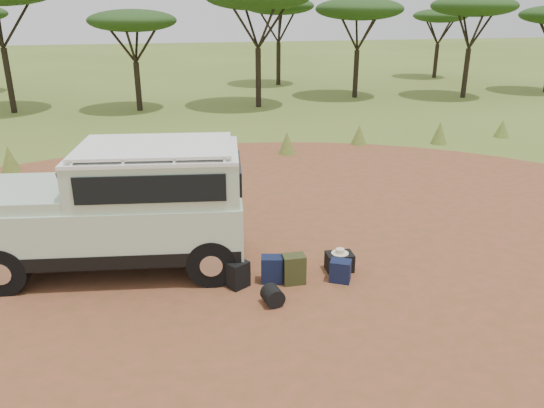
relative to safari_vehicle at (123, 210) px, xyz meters
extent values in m
plane|color=#566825|center=(2.33, -0.80, -1.21)|extent=(140.00, 140.00, 0.00)
cylinder|color=brown|center=(2.33, -0.80, -1.20)|extent=(23.00, 23.00, 0.01)
cone|color=#566825|center=(-3.67, 7.50, -0.78)|extent=(0.60, 0.60, 0.85)
cone|color=#566825|center=(-0.67, 8.40, -0.86)|extent=(0.60, 0.60, 0.70)
cone|color=#566825|center=(2.33, 8.00, -0.76)|extent=(0.60, 0.60, 0.90)
cone|color=#566825|center=(5.33, 7.60, -0.81)|extent=(0.60, 0.60, 0.80)
cone|color=#566825|center=(8.33, 8.30, -0.83)|extent=(0.60, 0.60, 0.75)
cone|color=#566825|center=(11.33, 7.70, -0.78)|extent=(0.60, 0.60, 0.85)
cone|color=#566825|center=(14.33, 8.10, -0.86)|extent=(0.60, 0.60, 0.70)
cylinder|color=black|center=(-5.67, 18.20, 0.32)|extent=(0.28, 0.28, 3.06)
cylinder|color=black|center=(0.33, 17.40, -0.04)|extent=(0.28, 0.28, 2.34)
ellipsoid|color=#153312|center=(0.33, 17.40, 3.06)|extent=(4.20, 4.20, 1.05)
cylinder|color=black|center=(6.33, 17.00, 0.26)|extent=(0.28, 0.28, 2.93)
cylinder|color=black|center=(12.33, 18.70, 0.10)|extent=(0.28, 0.28, 2.61)
ellipsoid|color=#153312|center=(12.33, 18.70, 3.55)|extent=(4.80, 4.80, 1.20)
cylinder|color=black|center=(18.33, 17.20, 0.14)|extent=(0.28, 0.28, 2.70)
ellipsoid|color=#153312|center=(18.33, 17.20, 3.71)|extent=(4.60, 4.60, 1.15)
cylinder|color=black|center=(9.33, 24.70, 0.14)|extent=(0.28, 0.28, 2.70)
ellipsoid|color=#153312|center=(9.33, 24.70, 3.71)|extent=(4.50, 4.50, 1.12)
cylinder|color=black|center=(21.33, 25.70, -0.04)|extent=(0.28, 0.28, 2.34)
ellipsoid|color=#153312|center=(21.33, 25.70, 3.06)|extent=(3.80, 3.80, 0.95)
cube|color=#B6CFB1|center=(-0.17, 0.03, -0.22)|extent=(5.19, 2.75, 1.04)
cube|color=black|center=(-0.17, 0.03, -0.61)|extent=(5.10, 2.78, 0.26)
cube|color=#B6CFB1|center=(0.71, -0.11, 0.71)|extent=(3.32, 2.39, 0.82)
cube|color=white|center=(0.71, -0.11, 1.15)|extent=(3.33, 2.43, 0.07)
cube|color=white|center=(0.71, -0.11, 1.26)|extent=(3.07, 2.27, 0.05)
cube|color=#B6CFB1|center=(-1.71, 0.26, 0.41)|extent=(2.09, 2.16, 0.22)
cube|color=black|center=(-0.79, 0.12, 0.75)|extent=(0.43, 1.67, 0.58)
cube|color=black|center=(0.56, -1.09, 0.75)|extent=(2.58, 0.43, 0.49)
cube|color=black|center=(0.85, 0.87, 0.75)|extent=(2.58, 0.43, 0.49)
cube|color=black|center=(2.24, -0.34, 0.71)|extent=(0.30, 1.61, 0.45)
cylinder|color=black|center=(-0.56, 1.06, 0.63)|extent=(0.10, 0.10, 0.91)
cylinder|color=black|center=(-2.15, -0.57, -0.74)|extent=(0.96, 0.44, 0.92)
cylinder|color=black|center=(-1.88, 1.18, -0.74)|extent=(0.96, 0.44, 0.92)
cylinder|color=black|center=(1.54, -1.13, -0.74)|extent=(0.96, 0.44, 0.92)
cylinder|color=black|center=(1.81, 0.62, -0.74)|extent=(0.96, 0.44, 0.92)
cylinder|color=brown|center=(0.78, 0.16, -0.38)|extent=(0.38, 0.20, 1.66)
cube|color=black|center=(2.01, -1.34, -0.95)|extent=(0.46, 0.42, 0.51)
cube|color=#121C39|center=(2.66, -1.29, -0.94)|extent=(0.46, 0.37, 0.52)
cube|color=#363B1B|center=(3.05, -1.43, -0.92)|extent=(0.42, 0.31, 0.57)
cube|color=#121C39|center=(3.92, -1.57, -0.99)|extent=(0.47, 0.44, 0.43)
cube|color=black|center=(4.06, -1.15, -1.02)|extent=(0.54, 0.40, 0.37)
cylinder|color=black|center=(2.48, -2.09, -1.03)|extent=(0.39, 0.39, 0.34)
cylinder|color=beige|center=(4.06, -1.15, -0.83)|extent=(0.34, 0.34, 0.01)
cylinder|color=beige|center=(4.06, -1.15, -0.78)|extent=(0.17, 0.17, 0.08)
camera|label=1|loc=(0.58, -9.95, 3.71)|focal=35.00mm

